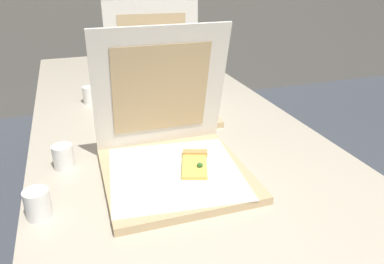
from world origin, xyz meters
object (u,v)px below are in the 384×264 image
(pizza_box_front, at_px, (173,155))
(pizza_box_middle, at_px, (160,96))
(cup_white_near_left, at_px, (38,204))
(cup_white_near_center, at_px, (63,157))
(table, at_px, (171,137))
(cup_white_far, at_px, (90,95))

(pizza_box_front, xyz_separation_m, pizza_box_middle, (0.09, 0.49, 0.00))
(pizza_box_front, distance_m, cup_white_near_left, 0.37)
(pizza_box_front, distance_m, cup_white_near_center, 0.32)
(pizza_box_middle, relative_size, cup_white_near_center, 6.15)
(table, bearing_deg, cup_white_far, 124.97)
(table, xyz_separation_m, pizza_box_middle, (0.01, 0.19, 0.10))
(cup_white_far, bearing_deg, cup_white_near_left, -103.34)
(pizza_box_middle, bearing_deg, cup_white_near_center, -131.02)
(cup_white_near_center, bearing_deg, table, 25.52)
(table, bearing_deg, cup_white_near_left, -137.38)
(pizza_box_front, height_order, cup_white_near_left, pizza_box_front)
(table, relative_size, cup_white_near_left, 35.29)
(pizza_box_middle, relative_size, cup_white_near_left, 6.15)
(table, distance_m, cup_white_near_center, 0.42)
(pizza_box_middle, xyz_separation_m, cup_white_near_center, (-0.38, -0.37, -0.02))
(cup_white_near_left, bearing_deg, cup_white_far, 76.66)
(pizza_box_front, xyz_separation_m, cup_white_near_left, (-0.35, -0.09, -0.02))
(cup_white_far, distance_m, cup_white_near_left, 0.78)
(pizza_box_middle, bearing_deg, cup_white_far, 152.38)
(cup_white_far, relative_size, cup_white_near_center, 1.00)
(pizza_box_middle, xyz_separation_m, cup_white_near_left, (-0.44, -0.58, -0.02))
(pizza_box_front, bearing_deg, cup_white_near_center, 156.98)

